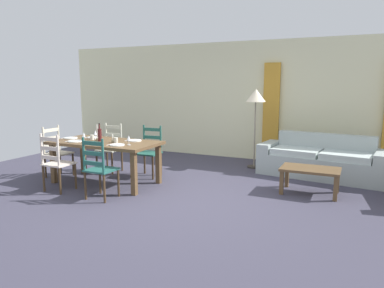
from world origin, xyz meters
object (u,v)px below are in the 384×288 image
wine_glass_far_left (95,133)px  standing_lamp (256,100)px  dining_chair_near_left (56,163)px  dining_chair_near_right (99,169)px  dining_chair_far_right (150,151)px  wine_glass_near_left (84,135)px  dining_table (105,146)px  coffee_cup_primary (116,140)px  dining_chair_head_west (57,152)px  dining_chair_far_left (111,148)px  coffee_cup_secondary (92,137)px  coffee_table (310,172)px  couch (322,161)px  wine_bottle (100,135)px  wine_glass_near_right (129,138)px

wine_glass_far_left → standing_lamp: size_ratio=0.10×
dining_chair_near_left → dining_chair_near_right: bearing=-2.2°
dining_chair_near_left → dining_chair_far_right: same height
dining_chair_near_left → wine_glass_near_left: dining_chair_near_left is taller
dining_table → wine_glass_far_left: 0.40m
dining_chair_near_right → coffee_cup_primary: 0.82m
dining_chair_near_right → dining_chair_head_west: bearing=155.3°
dining_chair_far_left → dining_chair_head_west: same height
dining_chair_near_right → coffee_cup_secondary: size_ratio=10.67×
dining_table → coffee_table: dining_table is taller
coffee_cup_secondary → standing_lamp: bearing=43.3°
dining_chair_near_left → dining_chair_head_west: size_ratio=1.00×
dining_table → dining_chair_far_right: bearing=60.5°
dining_chair_near_left → dining_chair_head_west: 1.01m
standing_lamp → wine_glass_far_left: bearing=-138.0°
wine_glass_near_left → dining_chair_far_right: bearing=50.3°
dining_chair_far_right → couch: size_ratio=0.41×
dining_chair_near_left → coffee_table: bearing=23.1°
dining_chair_near_right → coffee_cup_secondary: dining_chair_near_right is taller
wine_glass_near_left → dining_table: bearing=24.8°
wine_bottle → wine_glass_near_left: size_ratio=1.96×
wine_bottle → coffee_cup_secondary: (-0.23, 0.06, -0.07)m
dining_table → couch: 4.02m
wine_glass_near_right → coffee_cup_primary: 0.36m
dining_chair_head_west → coffee_table: bearing=11.3°
wine_glass_near_right → wine_glass_far_left: 0.96m
wine_glass_far_left → couch: size_ratio=0.07×
dining_table → dining_chair_head_west: dining_chair_head_west is taller
dining_chair_near_left → dining_chair_far_right: 1.72m
wine_glass_near_left → wine_glass_near_right: bearing=1.0°
dining_chair_head_west → coffee_cup_secondary: (0.82, 0.06, 0.32)m
dining_chair_far_left → coffee_cup_primary: dining_chair_far_left is taller
dining_chair_near_right → dining_table: bearing=122.4°
wine_bottle → coffee_cup_primary: wine_bottle is taller
dining_chair_near_right → wine_glass_far_left: dining_chair_near_right is taller
dining_table → wine_bottle: (-0.09, -0.02, 0.20)m
dining_chair_far_left → wine_glass_far_left: bearing=-76.3°
dining_chair_head_west → coffee_cup_secondary: bearing=3.9°
dining_chair_far_left → coffee_table: bearing=1.9°
wine_bottle → dining_chair_head_west: bearing=179.6°
dining_chair_head_west → couch: size_ratio=0.41×
coffee_cup_secondary → couch: coffee_cup_secondary is taller
wine_glass_far_left → wine_glass_near_left: bearing=-91.6°
dining_table → dining_chair_head_west: 1.15m
wine_glass_near_left → coffee_cup_primary: bearing=11.3°
dining_chair_head_west → coffee_cup_secondary: dining_chair_head_west is taller
dining_chair_near_left → wine_bottle: (0.33, 0.71, 0.39)m
dining_table → coffee_cup_primary: (0.26, -0.03, 0.13)m
wine_glass_near_left → couch: (3.74, 2.25, -0.57)m
wine_glass_far_left → dining_chair_near_left: bearing=-96.3°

